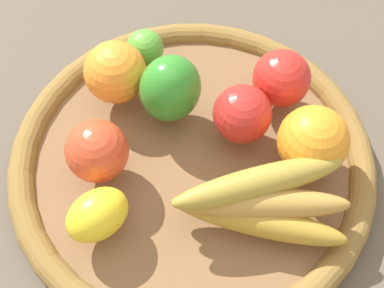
{
  "coord_description": "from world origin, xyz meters",
  "views": [
    {
      "loc": [
        -0.34,
        0.04,
        0.59
      ],
      "look_at": [
        0.0,
        0.0,
        0.06
      ],
      "focal_mm": 52.61,
      "sensor_mm": 36.0,
      "label": 1
    }
  ],
  "objects_px": {
    "apple_1": "(282,78)",
    "orange_1": "(313,141)",
    "bell_pepper": "(170,89)",
    "apple_0": "(242,114)",
    "lemon_0": "(97,215)",
    "apple_2": "(97,151)",
    "lime_0": "(145,48)",
    "banana_bunch": "(259,202)",
    "orange_0": "(115,72)"
  },
  "relations": [
    {
      "from": "apple_1",
      "to": "orange_1",
      "type": "relative_size",
      "value": 0.88
    },
    {
      "from": "apple_1",
      "to": "orange_1",
      "type": "height_order",
      "value": "orange_1"
    },
    {
      "from": "apple_2",
      "to": "orange_1",
      "type": "distance_m",
      "value": 0.24
    },
    {
      "from": "apple_2",
      "to": "lime_0",
      "type": "bearing_deg",
      "value": -22.01
    },
    {
      "from": "lemon_0",
      "to": "apple_0",
      "type": "bearing_deg",
      "value": -58.33
    },
    {
      "from": "lime_0",
      "to": "apple_2",
      "type": "distance_m",
      "value": 0.17
    },
    {
      "from": "lemon_0",
      "to": "lime_0",
      "type": "relative_size",
      "value": 1.48
    },
    {
      "from": "lime_0",
      "to": "orange_0",
      "type": "height_order",
      "value": "orange_0"
    },
    {
      "from": "lime_0",
      "to": "apple_0",
      "type": "distance_m",
      "value": 0.16
    },
    {
      "from": "lemon_0",
      "to": "bell_pepper",
      "type": "relative_size",
      "value": 0.81
    },
    {
      "from": "lime_0",
      "to": "orange_1",
      "type": "distance_m",
      "value": 0.24
    },
    {
      "from": "bell_pepper",
      "to": "orange_0",
      "type": "distance_m",
      "value": 0.07
    },
    {
      "from": "lime_0",
      "to": "banana_bunch",
      "type": "relative_size",
      "value": 0.25
    },
    {
      "from": "apple_1",
      "to": "banana_bunch",
      "type": "relative_size",
      "value": 0.37
    },
    {
      "from": "apple_1",
      "to": "orange_0",
      "type": "relative_size",
      "value": 0.93
    },
    {
      "from": "bell_pepper",
      "to": "apple_2",
      "type": "relative_size",
      "value": 1.22
    },
    {
      "from": "orange_0",
      "to": "apple_0",
      "type": "relative_size",
      "value": 1.1
    },
    {
      "from": "orange_0",
      "to": "lime_0",
      "type": "bearing_deg",
      "value": -38.6
    },
    {
      "from": "lime_0",
      "to": "banana_bunch",
      "type": "bearing_deg",
      "value": -155.99
    },
    {
      "from": "banana_bunch",
      "to": "orange_1",
      "type": "height_order",
      "value": "orange_1"
    },
    {
      "from": "banana_bunch",
      "to": "apple_0",
      "type": "height_order",
      "value": "apple_0"
    },
    {
      "from": "bell_pepper",
      "to": "banana_bunch",
      "type": "distance_m",
      "value": 0.17
    },
    {
      "from": "lime_0",
      "to": "orange_1",
      "type": "xyz_separation_m",
      "value": [
        -0.17,
        -0.17,
        0.02
      ]
    },
    {
      "from": "apple_2",
      "to": "apple_0",
      "type": "xyz_separation_m",
      "value": [
        0.03,
        -0.16,
        -0.0
      ]
    },
    {
      "from": "lemon_0",
      "to": "apple_2",
      "type": "xyz_separation_m",
      "value": [
        0.07,
        -0.0,
        0.01
      ]
    },
    {
      "from": "banana_bunch",
      "to": "apple_0",
      "type": "xyz_separation_m",
      "value": [
        0.11,
        0.0,
        0.0
      ]
    },
    {
      "from": "lime_0",
      "to": "banana_bunch",
      "type": "height_order",
      "value": "banana_bunch"
    },
    {
      "from": "orange_1",
      "to": "apple_2",
      "type": "bearing_deg",
      "value": 85.95
    },
    {
      "from": "lime_0",
      "to": "apple_2",
      "type": "xyz_separation_m",
      "value": [
        -0.15,
        0.06,
        0.01
      ]
    },
    {
      "from": "apple_2",
      "to": "bell_pepper",
      "type": "bearing_deg",
      "value": -51.05
    },
    {
      "from": "apple_2",
      "to": "orange_0",
      "type": "height_order",
      "value": "orange_0"
    },
    {
      "from": "bell_pepper",
      "to": "apple_2",
      "type": "distance_m",
      "value": 0.11
    },
    {
      "from": "orange_0",
      "to": "apple_0",
      "type": "height_order",
      "value": "orange_0"
    },
    {
      "from": "apple_1",
      "to": "orange_1",
      "type": "bearing_deg",
      "value": -170.49
    },
    {
      "from": "bell_pepper",
      "to": "orange_0",
      "type": "relative_size",
      "value": 1.14
    },
    {
      "from": "lime_0",
      "to": "orange_1",
      "type": "bearing_deg",
      "value": -134.39
    },
    {
      "from": "banana_bunch",
      "to": "orange_0",
      "type": "xyz_separation_m",
      "value": [
        0.19,
        0.14,
        0.01
      ]
    },
    {
      "from": "lime_0",
      "to": "apple_2",
      "type": "height_order",
      "value": "apple_2"
    },
    {
      "from": "bell_pepper",
      "to": "apple_0",
      "type": "bearing_deg",
      "value": 118.26
    },
    {
      "from": "bell_pepper",
      "to": "lime_0",
      "type": "bearing_deg",
      "value": -108.69
    },
    {
      "from": "apple_1",
      "to": "lime_0",
      "type": "bearing_deg",
      "value": 64.18
    },
    {
      "from": "lime_0",
      "to": "banana_bunch",
      "type": "distance_m",
      "value": 0.25
    },
    {
      "from": "lemon_0",
      "to": "orange_0",
      "type": "xyz_separation_m",
      "value": [
        0.18,
        -0.03,
        0.01
      ]
    },
    {
      "from": "apple_1",
      "to": "lemon_0",
      "type": "distance_m",
      "value": 0.27
    },
    {
      "from": "lemon_0",
      "to": "apple_2",
      "type": "height_order",
      "value": "apple_2"
    },
    {
      "from": "apple_1",
      "to": "apple_2",
      "type": "xyz_separation_m",
      "value": [
        -0.08,
        0.22,
        0.0
      ]
    },
    {
      "from": "orange_1",
      "to": "bell_pepper",
      "type": "bearing_deg",
      "value": 59.63
    },
    {
      "from": "apple_2",
      "to": "orange_1",
      "type": "bearing_deg",
      "value": -94.05
    },
    {
      "from": "apple_0",
      "to": "orange_0",
      "type": "bearing_deg",
      "value": 62.13
    },
    {
      "from": "lemon_0",
      "to": "apple_0",
      "type": "xyz_separation_m",
      "value": [
        0.1,
        -0.17,
        0.01
      ]
    }
  ]
}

